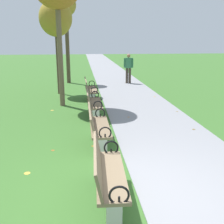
% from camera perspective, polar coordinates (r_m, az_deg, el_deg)
% --- Properties ---
extents(ground_plane, '(80.00, 80.00, 0.00)m').
position_cam_1_polar(ground_plane, '(4.61, 5.41, -17.32)').
color(ground_plane, '#386628').
extents(paved_walkway, '(2.60, 44.00, 0.02)m').
position_cam_1_polar(paved_walkway, '(22.04, -0.89, 8.87)').
color(paved_walkway, gray).
rests_on(paved_walkway, ground).
extents(park_bench_1, '(0.54, 1.62, 0.90)m').
position_cam_1_polar(park_bench_1, '(4.23, -1.05, -12.86)').
color(park_bench_1, '#7A664C').
rests_on(park_bench_1, ground).
extents(park_bench_2, '(0.48, 1.60, 0.90)m').
position_cam_1_polar(park_bench_2, '(6.35, -3.05, -3.05)').
color(park_bench_2, '#7A664C').
rests_on(park_bench_2, ground).
extents(park_bench_3, '(0.47, 1.60, 0.90)m').
position_cam_1_polar(park_bench_3, '(8.65, -4.04, 1.93)').
color(park_bench_3, '#7A664C').
rests_on(park_bench_3, ground).
extents(park_bench_4, '(0.50, 1.61, 0.90)m').
position_cam_1_polar(park_bench_4, '(10.95, -4.60, 4.76)').
color(park_bench_4, '#7A664C').
rests_on(park_bench_4, ground).
extents(tree_2, '(1.42, 1.42, 4.09)m').
position_cam_1_polar(tree_2, '(12.55, -11.78, 18.66)').
color(tree_2, '#4C3D2D').
rests_on(tree_2, ground).
extents(tree_3, '(1.11, 1.11, 4.80)m').
position_cam_1_polar(tree_3, '(15.68, -9.68, 20.51)').
color(tree_3, '#4C3D2D').
rests_on(tree_3, ground).
extents(pedestrian_walking, '(0.53, 0.26, 1.62)m').
position_cam_1_polar(pedestrian_walking, '(15.29, 3.48, 9.45)').
color(pedestrian_walking, '#3D3328').
rests_on(pedestrian_walking, paved_walkway).
extents(scattered_leaves, '(4.46, 9.05, 0.02)m').
position_cam_1_polar(scattered_leaves, '(7.74, -2.63, -3.34)').
color(scattered_leaves, gold).
rests_on(scattered_leaves, ground).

